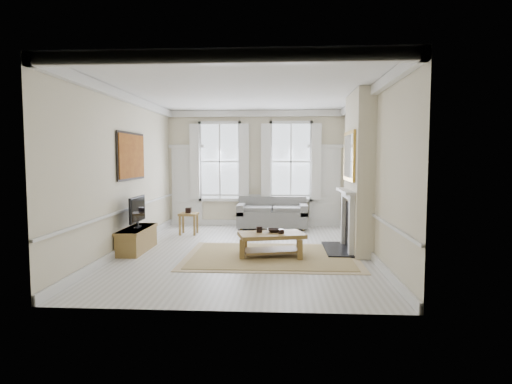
# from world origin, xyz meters

# --- Properties ---
(floor) EXTENTS (7.20, 7.20, 0.00)m
(floor) POSITION_xyz_m (0.00, 0.00, 0.00)
(floor) COLOR #B7B5AD
(floor) RESTS_ON ground
(ceiling) EXTENTS (7.20, 7.20, 0.00)m
(ceiling) POSITION_xyz_m (0.00, 0.00, 3.40)
(ceiling) COLOR white
(ceiling) RESTS_ON back_wall
(back_wall) EXTENTS (5.20, 0.00, 5.20)m
(back_wall) POSITION_xyz_m (0.00, 3.60, 1.70)
(back_wall) COLOR beige
(back_wall) RESTS_ON floor
(left_wall) EXTENTS (0.00, 7.20, 7.20)m
(left_wall) POSITION_xyz_m (-2.60, 0.00, 1.70)
(left_wall) COLOR beige
(left_wall) RESTS_ON floor
(right_wall) EXTENTS (0.00, 7.20, 7.20)m
(right_wall) POSITION_xyz_m (2.60, 0.00, 1.70)
(right_wall) COLOR beige
(right_wall) RESTS_ON floor
(window_left) EXTENTS (1.26, 0.20, 2.20)m
(window_left) POSITION_xyz_m (-1.05, 3.55, 1.90)
(window_left) COLOR #B2BCC6
(window_left) RESTS_ON back_wall
(window_right) EXTENTS (1.26, 0.20, 2.20)m
(window_right) POSITION_xyz_m (1.05, 3.55, 1.90)
(window_right) COLOR #B2BCC6
(window_right) RESTS_ON back_wall
(door_left) EXTENTS (0.90, 0.08, 2.30)m
(door_left) POSITION_xyz_m (-2.05, 3.56, 1.15)
(door_left) COLOR silver
(door_left) RESTS_ON floor
(door_right) EXTENTS (0.90, 0.08, 2.30)m
(door_right) POSITION_xyz_m (2.05, 3.56, 1.15)
(door_right) COLOR silver
(door_right) RESTS_ON floor
(painting) EXTENTS (0.05, 1.66, 1.06)m
(painting) POSITION_xyz_m (-2.56, 0.30, 2.05)
(painting) COLOR #9D5A1A
(painting) RESTS_ON left_wall
(chimney_breast) EXTENTS (0.35, 1.70, 3.38)m
(chimney_breast) POSITION_xyz_m (2.43, 0.20, 1.70)
(chimney_breast) COLOR beige
(chimney_breast) RESTS_ON floor
(hearth) EXTENTS (0.55, 1.50, 0.05)m
(hearth) POSITION_xyz_m (2.00, 0.20, 0.03)
(hearth) COLOR black
(hearth) RESTS_ON floor
(fireplace) EXTENTS (0.21, 1.45, 1.33)m
(fireplace) POSITION_xyz_m (2.20, 0.20, 0.73)
(fireplace) COLOR silver
(fireplace) RESTS_ON floor
(mirror) EXTENTS (0.06, 1.26, 1.06)m
(mirror) POSITION_xyz_m (2.21, 0.20, 2.05)
(mirror) COLOR gold
(mirror) RESTS_ON chimney_breast
(sofa) EXTENTS (1.97, 0.96, 0.89)m
(sofa) POSITION_xyz_m (0.52, 3.11, 0.37)
(sofa) COLOR #5C5C59
(sofa) RESTS_ON floor
(side_table) EXTENTS (0.48, 0.48, 0.56)m
(side_table) POSITION_xyz_m (-1.66, 1.98, 0.45)
(side_table) COLOR brown
(side_table) RESTS_ON floor
(rug) EXTENTS (3.50, 2.60, 0.02)m
(rug) POSITION_xyz_m (0.58, -0.45, 0.01)
(rug) COLOR #A48754
(rug) RESTS_ON floor
(coffee_table) EXTENTS (1.45, 1.06, 0.49)m
(coffee_table) POSITION_xyz_m (0.58, -0.45, 0.41)
(coffee_table) COLOR brown
(coffee_table) RESTS_ON rug
(ceramic_pot_a) EXTENTS (0.12, 0.12, 0.12)m
(ceramic_pot_a) POSITION_xyz_m (0.33, -0.40, 0.55)
(ceramic_pot_a) COLOR black
(ceramic_pot_a) RESTS_ON coffee_table
(ceramic_pot_b) EXTENTS (0.12, 0.12, 0.09)m
(ceramic_pot_b) POSITION_xyz_m (0.78, -0.50, 0.53)
(ceramic_pot_b) COLOR black
(ceramic_pot_b) RESTS_ON coffee_table
(bowl) EXTENTS (0.32, 0.32, 0.07)m
(bowl) POSITION_xyz_m (0.63, -0.35, 0.52)
(bowl) COLOR black
(bowl) RESTS_ON coffee_table
(tv_stand) EXTENTS (0.46, 1.42, 0.51)m
(tv_stand) POSITION_xyz_m (-2.34, -0.10, 0.25)
(tv_stand) COLOR brown
(tv_stand) RESTS_ON floor
(tv) EXTENTS (0.08, 0.90, 0.68)m
(tv) POSITION_xyz_m (-2.32, -0.10, 0.90)
(tv) COLOR black
(tv) RESTS_ON tv_stand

